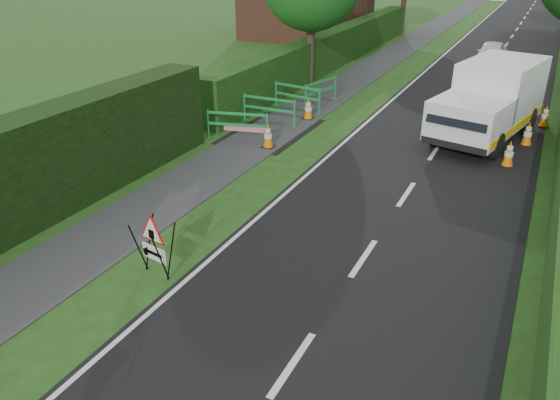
% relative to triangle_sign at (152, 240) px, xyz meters
% --- Properties ---
extents(ground, '(120.00, 120.00, 0.00)m').
position_rel_triangle_sign_xyz_m(ground, '(1.03, -2.10, -0.80)').
color(ground, '#234112').
rests_on(ground, ground).
extents(road_surface, '(6.00, 90.00, 0.02)m').
position_rel_triangle_sign_xyz_m(road_surface, '(3.53, 32.90, -0.79)').
color(road_surface, black).
rests_on(road_surface, ground).
extents(footpath, '(2.00, 90.00, 0.02)m').
position_rel_triangle_sign_xyz_m(footpath, '(-1.97, 32.90, -0.79)').
color(footpath, '#2D2D30').
rests_on(footpath, ground).
extents(hedge_west_far, '(1.00, 24.00, 1.80)m').
position_rel_triangle_sign_xyz_m(hedge_west_far, '(-3.97, 19.90, -0.80)').
color(hedge_west_far, '#14380F').
rests_on(hedge_west_far, ground).
extents(triangle_sign, '(0.91, 0.91, 1.14)m').
position_rel_triangle_sign_xyz_m(triangle_sign, '(0.00, 0.00, 0.00)').
color(triangle_sign, black).
rests_on(triangle_sign, ground).
extents(works_van, '(3.16, 5.66, 2.44)m').
position_rel_triangle_sign_xyz_m(works_van, '(4.73, 11.64, 0.50)').
color(works_van, silver).
rests_on(works_van, ground).
extents(traffic_cone_0, '(0.38, 0.38, 0.79)m').
position_rel_triangle_sign_xyz_m(traffic_cone_0, '(5.67, 9.18, -0.40)').
color(traffic_cone_0, black).
rests_on(traffic_cone_0, ground).
extents(traffic_cone_1, '(0.38, 0.38, 0.79)m').
position_rel_triangle_sign_xyz_m(traffic_cone_1, '(6.03, 11.34, -0.40)').
color(traffic_cone_1, black).
rests_on(traffic_cone_1, ground).
extents(traffic_cone_2, '(0.38, 0.38, 0.79)m').
position_rel_triangle_sign_xyz_m(traffic_cone_2, '(6.43, 13.67, -0.40)').
color(traffic_cone_2, black).
rests_on(traffic_cone_2, ground).
extents(traffic_cone_3, '(0.38, 0.38, 0.79)m').
position_rel_triangle_sign_xyz_m(traffic_cone_3, '(-1.34, 7.47, -0.40)').
color(traffic_cone_3, black).
rests_on(traffic_cone_3, ground).
extents(traffic_cone_4, '(0.38, 0.38, 0.79)m').
position_rel_triangle_sign_xyz_m(traffic_cone_4, '(-1.42, 10.82, -0.40)').
color(traffic_cone_4, black).
rests_on(traffic_cone_4, ground).
extents(ped_barrier_0, '(2.08, 0.85, 1.00)m').
position_rel_triangle_sign_xyz_m(ped_barrier_0, '(-2.54, 7.59, -0.17)').
color(ped_barrier_0, '#198A40').
rests_on(ped_barrier_0, ground).
extents(ped_barrier_1, '(2.06, 0.37, 1.00)m').
position_rel_triangle_sign_xyz_m(ped_barrier_1, '(-2.44, 9.66, -0.17)').
color(ped_barrier_1, '#198A40').
rests_on(ped_barrier_1, ground).
extents(ped_barrier_2, '(2.09, 0.66, 1.00)m').
position_rel_triangle_sign_xyz_m(ped_barrier_2, '(-2.27, 11.69, -0.17)').
color(ped_barrier_2, '#198A40').
rests_on(ped_barrier_2, ground).
extents(ped_barrier_3, '(0.84, 2.08, 1.00)m').
position_rel_triangle_sign_xyz_m(ped_barrier_3, '(-1.75, 12.82, -0.17)').
color(ped_barrier_3, '#198A40').
rests_on(ped_barrier_3, ground).
extents(redwhite_plank, '(1.47, 0.37, 0.25)m').
position_rel_triangle_sign_xyz_m(redwhite_plank, '(-2.28, 7.69, -0.80)').
color(redwhite_plank, red).
rests_on(redwhite_plank, ground).
extents(hatchback_car, '(1.38, 3.39, 1.15)m').
position_rel_triangle_sign_xyz_m(hatchback_car, '(3.33, 23.90, -0.22)').
color(hatchback_car, white).
rests_on(hatchback_car, ground).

